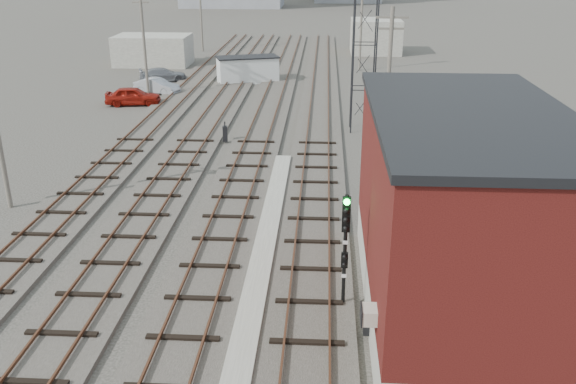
# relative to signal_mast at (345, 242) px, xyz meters

# --- Properties ---
(ground) EXTENTS (320.00, 320.00, 0.00)m
(ground) POSITION_rel_signal_mast_xyz_m (-3.70, 48.09, -2.57)
(ground) COLOR #282621
(ground) RESTS_ON ground
(track_right) EXTENTS (3.20, 90.00, 0.39)m
(track_right) POSITION_rel_signal_mast_xyz_m (-1.20, 27.09, -2.46)
(track_right) COLOR #332D28
(track_right) RESTS_ON ground
(track_mid_right) EXTENTS (3.20, 90.00, 0.39)m
(track_mid_right) POSITION_rel_signal_mast_xyz_m (-5.20, 27.09, -2.46)
(track_mid_right) COLOR #332D28
(track_mid_right) RESTS_ON ground
(track_mid_left) EXTENTS (3.20, 90.00, 0.39)m
(track_mid_left) POSITION_rel_signal_mast_xyz_m (-9.20, 27.09, -2.46)
(track_mid_left) COLOR #332D28
(track_mid_left) RESTS_ON ground
(track_left) EXTENTS (3.20, 90.00, 0.39)m
(track_left) POSITION_rel_signal_mast_xyz_m (-13.20, 27.09, -2.46)
(track_left) COLOR #332D28
(track_left) RESTS_ON ground
(platform_curb) EXTENTS (0.90, 28.00, 0.26)m
(platform_curb) POSITION_rel_signal_mast_xyz_m (-3.20, 2.09, -2.44)
(platform_curb) COLOR gray
(platform_curb) RESTS_ON ground
(brick_building) EXTENTS (6.54, 12.20, 7.22)m
(brick_building) POSITION_rel_signal_mast_xyz_m (3.80, 0.09, 1.06)
(brick_building) COLOR gray
(brick_building) RESTS_ON ground
(lattice_tower) EXTENTS (1.60, 1.60, 15.00)m
(lattice_tower) POSITION_rel_signal_mast_xyz_m (1.80, 23.09, 4.93)
(lattice_tower) COLOR black
(lattice_tower) RESTS_ON ground
(utility_pole_left_b) EXTENTS (1.80, 0.24, 9.00)m
(utility_pole_left_b) POSITION_rel_signal_mast_xyz_m (-16.20, 33.09, 2.23)
(utility_pole_left_b) COLOR #595147
(utility_pole_left_b) RESTS_ON ground
(utility_pole_left_c) EXTENTS (1.80, 0.24, 9.00)m
(utility_pole_left_c) POSITION_rel_signal_mast_xyz_m (-16.20, 58.09, 2.23)
(utility_pole_left_c) COLOR #595147
(utility_pole_left_c) RESTS_ON ground
(utility_pole_right_a) EXTENTS (1.80, 0.24, 9.00)m
(utility_pole_right_a) POSITION_rel_signal_mast_xyz_m (2.80, 16.09, 2.23)
(utility_pole_right_a) COLOR #595147
(utility_pole_right_a) RESTS_ON ground
(utility_pole_right_b) EXTENTS (1.80, 0.24, 9.00)m
(utility_pole_right_b) POSITION_rel_signal_mast_xyz_m (2.80, 46.09, 2.23)
(utility_pole_right_b) COLOR #595147
(utility_pole_right_b) RESTS_ON ground
(shed_left) EXTENTS (8.00, 5.00, 3.20)m
(shed_left) POSITION_rel_signal_mast_xyz_m (-19.70, 48.09, -0.97)
(shed_left) COLOR gray
(shed_left) RESTS_ON ground
(shed_right) EXTENTS (6.00, 6.00, 4.00)m
(shed_right) POSITION_rel_signal_mast_xyz_m (5.30, 58.09, -0.57)
(shed_right) COLOR gray
(shed_right) RESTS_ON ground
(signal_mast) EXTENTS (0.40, 0.42, 4.31)m
(signal_mast) POSITION_rel_signal_mast_xyz_m (0.00, 0.00, 0.00)
(signal_mast) COLOR gray
(signal_mast) RESTS_ON ground
(switch_stand) EXTENTS (0.35, 0.35, 1.34)m
(switch_stand) POSITION_rel_signal_mast_xyz_m (-7.27, 19.48, -1.94)
(switch_stand) COLOR black
(switch_stand) RESTS_ON ground
(site_trailer) EXTENTS (6.32, 4.25, 2.45)m
(site_trailer) POSITION_rel_signal_mast_xyz_m (-8.19, 39.26, -1.33)
(site_trailer) COLOR silver
(site_trailer) RESTS_ON ground
(car_red) EXTENTS (4.63, 2.39, 1.51)m
(car_red) POSITION_rel_signal_mast_xyz_m (-16.43, 29.49, -1.82)
(car_red) COLOR maroon
(car_red) RESTS_ON ground
(car_silver) EXTENTS (4.30, 2.64, 1.34)m
(car_silver) POSITION_rel_signal_mast_xyz_m (-15.62, 33.87, -1.90)
(car_silver) COLOR #A4A7AC
(car_silver) RESTS_ON ground
(car_grey) EXTENTS (4.83, 3.29, 1.30)m
(car_grey) POSITION_rel_signal_mast_xyz_m (-16.41, 39.14, -1.92)
(car_grey) COLOR slate
(car_grey) RESTS_ON ground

